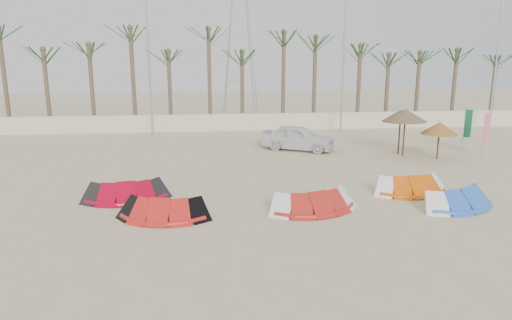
{
  "coord_description": "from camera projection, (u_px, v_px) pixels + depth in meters",
  "views": [
    {
      "loc": [
        -2.13,
        -13.26,
        5.79
      ],
      "look_at": [
        0.0,
        6.0,
        1.3
      ],
      "focal_mm": 32.0,
      "sensor_mm": 36.0,
      "label": 1
    }
  ],
  "objects": [
    {
      "name": "flag_pink",
      "position": [
        487.0,
        130.0,
        26.11
      ],
      "size": [
        0.44,
        0.17,
        2.65
      ],
      "color": "#A5A8AD",
      "rests_on": "ground"
    },
    {
      "name": "kite_red_left",
      "position": [
        127.0,
        188.0,
        18.74
      ],
      "size": [
        3.55,
        2.0,
        0.9
      ],
      "color": "#AA021D",
      "rests_on": "ground"
    },
    {
      "name": "kite_red_right",
      "position": [
        313.0,
        198.0,
        17.46
      ],
      "size": [
        3.71,
        2.24,
        0.9
      ],
      "color": "#AF2118",
      "rests_on": "ground"
    },
    {
      "name": "kite_orange",
      "position": [
        410.0,
        183.0,
        19.6
      ],
      "size": [
        3.35,
        1.81,
        0.9
      ],
      "color": "#DC5608",
      "rests_on": "ground"
    },
    {
      "name": "boundary_wall",
      "position": [
        233.0,
        122.0,
        35.53
      ],
      "size": [
        60.0,
        0.3,
        1.3
      ],
      "primitive_type": "cube",
      "color": "beige",
      "rests_on": "ground"
    },
    {
      "name": "flag_green",
      "position": [
        467.0,
        125.0,
        28.12
      ],
      "size": [
        0.45,
        0.13,
        2.65
      ],
      "color": "#A5A8AD",
      "rests_on": "ground"
    },
    {
      "name": "lamp_d",
      "position": [
        498.0,
        55.0,
        34.58
      ],
      "size": [
        1.25,
        0.14,
        11.0
      ],
      "color": "#A5A8AD",
      "rests_on": "ground"
    },
    {
      "name": "lamp_c",
      "position": [
        344.0,
        55.0,
        33.3
      ],
      "size": [
        1.25,
        0.14,
        11.0
      ],
      "color": "#A5A8AD",
      "rests_on": "ground"
    },
    {
      "name": "kite_red_mid",
      "position": [
        164.0,
        206.0,
        16.62
      ],
      "size": [
        3.47,
        2.04,
        0.9
      ],
      "color": "red",
      "rests_on": "ground"
    },
    {
      "name": "car",
      "position": [
        298.0,
        138.0,
        28.2
      ],
      "size": [
        4.85,
        3.75,
        1.54
      ],
      "primitive_type": "imported",
      "rotation": [
        0.0,
        0.0,
        1.08
      ],
      "color": "silver",
      "rests_on": "ground"
    },
    {
      "name": "parasol_mid",
      "position": [
        440.0,
        128.0,
        25.54
      ],
      "size": [
        2.01,
        2.01,
        2.12
      ],
      "color": "#4C331E",
      "rests_on": "ground"
    },
    {
      "name": "kite_blue",
      "position": [
        455.0,
        194.0,
        18.0
      ],
      "size": [
        4.0,
        2.84,
        0.9
      ],
      "color": "blue",
      "rests_on": "ground"
    },
    {
      "name": "palm_line",
      "position": [
        240.0,
        46.0,
        35.74
      ],
      "size": [
        52.0,
        4.0,
        7.7
      ],
      "color": "brown",
      "rests_on": "ground"
    },
    {
      "name": "lamp_b",
      "position": [
        149.0,
        55.0,
        31.8
      ],
      "size": [
        1.25,
        0.14,
        11.0
      ],
      "color": "#A5A8AD",
      "rests_on": "ground"
    },
    {
      "name": "pylon",
      "position": [
        240.0,
        120.0,
        41.59
      ],
      "size": [
        3.0,
        3.0,
        14.0
      ],
      "primitive_type": null,
      "color": "#A5A8AD",
      "rests_on": "ground"
    },
    {
      "name": "parasol_left",
      "position": [
        401.0,
        116.0,
        26.78
      ],
      "size": [
        2.17,
        2.17,
        2.64
      ],
      "color": "#4C331E",
      "rests_on": "ground"
    },
    {
      "name": "ground",
      "position": [
        277.0,
        243.0,
        14.37
      ],
      "size": [
        120.0,
        120.0,
        0.0
      ],
      "primitive_type": "plane",
      "color": "#C3B88C",
      "rests_on": "ground"
    },
    {
      "name": "parasol_right",
      "position": [
        405.0,
        115.0,
        26.28
      ],
      "size": [
        2.47,
        2.47,
        2.73
      ],
      "color": "#4C331E",
      "rests_on": "ground"
    }
  ]
}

